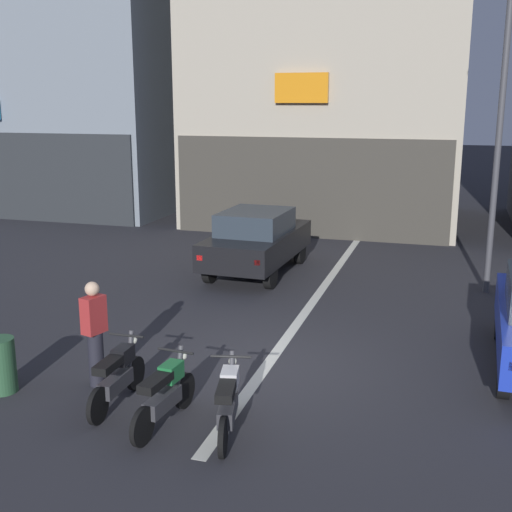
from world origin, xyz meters
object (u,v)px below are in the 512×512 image
Objects in this scene: motorcycle_green_row_left_mid at (165,394)px; street_lamp at (502,101)px; car_black_crossing_near at (257,239)px; motorcycle_black_row_leftmost at (118,376)px; motorcycle_white_row_centre at (228,401)px; trash_bin at (1,365)px; person_by_motorcycles at (95,333)px.

street_lamp is at bearing 60.91° from motorcycle_green_row_left_mid.
motorcycle_black_row_leftmost is at bearing -88.31° from car_black_crossing_near.
motorcycle_black_row_leftmost is (-5.36, -7.66, -3.87)m from street_lamp.
car_black_crossing_near is 0.58× the size of street_lamp.
motorcycle_green_row_left_mid is at bearing -177.83° from motorcycle_white_row_centre.
motorcycle_white_row_centre reaches higher than trash_bin.
street_lamp is 9.95m from person_by_motorcycles.
car_black_crossing_near is 7.76m from motorcycle_black_row_leftmost.
motorcycle_white_row_centre is at bearing -10.00° from motorcycle_black_row_leftmost.
motorcycle_white_row_centre is 0.99× the size of person_by_motorcycles.
motorcycle_white_row_centre is at bearing -75.85° from car_black_crossing_near.
motorcycle_green_row_left_mid is at bearing -82.03° from car_black_crossing_near.
car_black_crossing_near is 7.23m from person_by_motorcycles.
motorcycle_green_row_left_mid is at bearing -29.35° from person_by_motorcycles.
person_by_motorcycles reaches higher than motorcycle_green_row_left_mid.
motorcycle_black_row_leftmost is at bearing 3.17° from trash_bin.
motorcycle_black_row_leftmost is 1.91m from trash_bin.
motorcycle_white_row_centre is (0.90, 0.03, 0.00)m from motorcycle_green_row_left_mid.
car_black_crossing_near is 4.91× the size of trash_bin.
person_by_motorcycles is (-0.65, 0.52, 0.40)m from motorcycle_black_row_leftmost.
street_lamp is 9.95m from motorcycle_green_row_left_mid.
motorcycle_green_row_left_mid is 1.96× the size of trash_bin.
street_lamp reaches higher than trash_bin.
motorcycle_black_row_leftmost and motorcycle_green_row_left_mid have the same top height.
street_lamp reaches higher than motorcycle_green_row_left_mid.
trash_bin is at bearing -176.83° from motorcycle_black_row_leftmost.
street_lamp is at bearing 46.87° from trash_bin.
car_black_crossing_near is 6.56m from street_lamp.
trash_bin is at bearing 176.73° from motorcycle_white_row_centre.
street_lamp is 10.11m from motorcycle_black_row_leftmost.
street_lamp is 4.28× the size of person_by_motorcycles.
motorcycle_white_row_centre is at bearing -3.27° from trash_bin.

